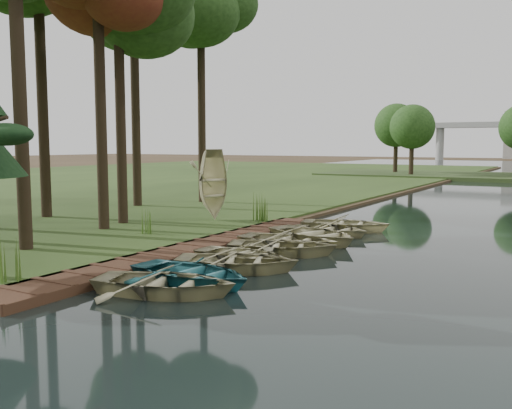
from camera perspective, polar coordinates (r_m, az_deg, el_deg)
The scene contains 18 objects.
ground at distance 18.79m, azimuth -2.10°, elevation -5.41°, with size 300.00×300.00×0.00m, color #3D2F1D.
boardwalk at distance 19.65m, azimuth -6.06°, elevation -4.49°, with size 1.60×16.00×0.30m, color #3B2316.
rowboat_0 at distance 14.28m, azimuth -9.07°, elevation -7.43°, with size 2.58×3.61×0.75m, color tan.
rowboat_1 at distance 15.21m, azimuth -6.49°, elevation -6.56°, with size 2.58×3.61×0.75m, color #286970.
rowboat_2 at distance 16.65m, azimuth -1.87°, elevation -5.43°, with size 2.57×3.61×0.75m, color tan.
rowboat_3 at distance 17.68m, azimuth -1.36°, elevation -4.86°, with size 2.32×3.25×0.67m, color tan.
rowboat_4 at distance 19.07m, azimuth 2.70°, elevation -3.94°, with size 2.60×3.64×0.75m, color tan.
rowboat_5 at distance 20.23m, azimuth 3.25°, elevation -3.36°, with size 2.61×3.65×0.76m, color tan.
rowboat_6 at distance 21.46m, azimuth 5.72°, elevation -2.76°, with size 2.82×3.94×0.82m, color tan.
rowboat_7 at distance 23.28m, azimuth 7.55°, elevation -2.28°, with size 2.28×3.20×0.66m, color tan.
rowboat_8 at distance 24.48m, azimuth 8.93°, elevation -1.77°, with size 2.64×3.70×0.77m, color tan.
stored_rowboat at distance 25.98m, azimuth -4.28°, elevation -0.82°, with size 2.29×3.21×0.66m, color tan.
tree_4 at distance 26.16m, azimuth -13.66°, elevation 19.06°, with size 4.67×4.67×11.47m.
tree_6 at distance 34.97m, azimuth -5.55°, elevation 18.27°, with size 4.34×4.34×12.87m.
reeds_0 at distance 15.65m, azimuth -23.56°, elevation -5.10°, with size 0.60×0.60×1.09m, color #3F661E.
reeds_1 at distance 22.30m, azimuth -10.94°, elevation -1.67°, with size 0.60×0.60×0.96m, color #3F661E.
reeds_2 at distance 25.60m, azimuth 0.30°, elevation -0.37°, with size 0.60×0.60×1.14m, color #3F661E.
reeds_3 at distance 25.51m, azimuth 0.78°, elevation -0.52°, with size 0.60×0.60×1.03m, color #3F661E.
Camera 1 is at (9.86, -15.56, 3.74)m, focal length 40.00 mm.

